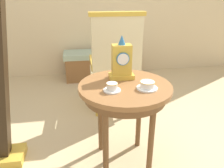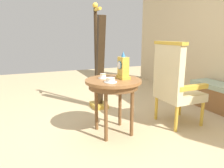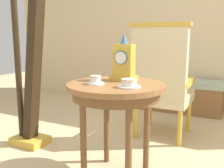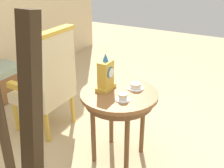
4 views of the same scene
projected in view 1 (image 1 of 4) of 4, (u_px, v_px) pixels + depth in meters
name	position (u px, v px, depth m)	size (l,w,h in m)	color
ground_plane	(122.00, 160.00, 1.89)	(10.00, 10.00, 0.00)	tan
side_table	(125.00, 95.00, 1.65)	(0.69, 0.69, 0.69)	brown
teacup_left	(112.00, 87.00, 1.51)	(0.12, 0.12, 0.06)	white
teacup_right	(147.00, 85.00, 1.54)	(0.15, 0.15, 0.06)	white
mantel_clock	(122.00, 62.00, 1.68)	(0.19, 0.11, 0.34)	gold
armchair	(115.00, 62.00, 2.46)	(0.56, 0.53, 1.14)	beige
window_bench	(101.00, 65.00, 3.58)	(1.15, 0.40, 0.44)	#9EB299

